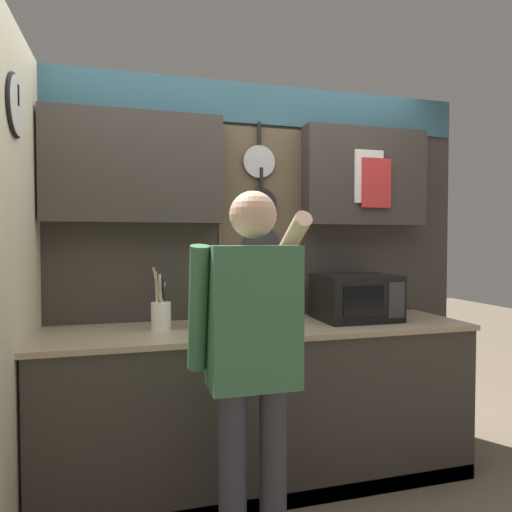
% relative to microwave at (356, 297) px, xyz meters
% --- Properties ---
extents(ground_plane, '(14.00, 14.00, 0.00)m').
position_rel_microwave_xyz_m(ground_plane, '(-0.63, -0.04, -1.07)').
color(ground_plane, '#756651').
extents(base_cabinet_counter, '(2.49, 0.68, 0.93)m').
position_rel_microwave_xyz_m(base_cabinet_counter, '(-0.63, -0.04, -0.61)').
color(base_cabinet_counter, '#38332D').
rests_on(base_cabinet_counter, ground_plane).
extents(back_wall_unit, '(3.06, 0.23, 2.44)m').
position_rel_microwave_xyz_m(back_wall_unit, '(-0.63, 0.26, 0.43)').
color(back_wall_unit, '#38332D').
rests_on(back_wall_unit, ground_plane).
extents(side_wall, '(0.07, 1.60, 2.44)m').
position_rel_microwave_xyz_m(side_wall, '(-1.89, -0.41, 0.17)').
color(side_wall, beige).
rests_on(side_wall, ground_plane).
extents(microwave, '(0.48, 0.40, 0.29)m').
position_rel_microwave_xyz_m(microwave, '(0.00, 0.00, 0.00)').
color(microwave, black).
rests_on(microwave, base_cabinet_counter).
extents(knife_block, '(0.13, 0.16, 0.27)m').
position_rel_microwave_xyz_m(knife_block, '(-0.98, 0.00, -0.05)').
color(knife_block, brown).
rests_on(knife_block, base_cabinet_counter).
extents(utensil_crock, '(0.11, 0.11, 0.36)m').
position_rel_microwave_xyz_m(utensil_crock, '(-1.21, 0.00, -0.05)').
color(utensil_crock, white).
rests_on(utensil_crock, base_cabinet_counter).
extents(person, '(0.54, 0.59, 1.64)m').
position_rel_microwave_xyz_m(person, '(-0.87, -0.73, -0.10)').
color(person, '#383842').
rests_on(person, ground_plane).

